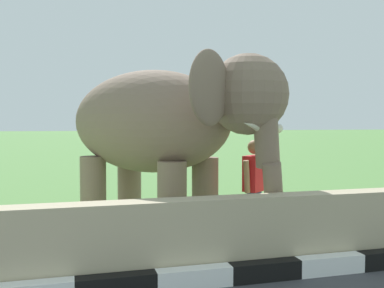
% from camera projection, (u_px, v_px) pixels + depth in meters
% --- Properties ---
extents(barrier_parapet, '(28.00, 0.36, 1.00)m').
position_uv_depth(barrier_parapet, '(122.00, 244.00, 5.19)').
color(barrier_parapet, tan).
rests_on(barrier_parapet, ground_plane).
extents(elephant, '(3.73, 3.91, 2.92)m').
position_uv_depth(elephant, '(165.00, 124.00, 7.13)').
color(elephant, '#7F6757').
rests_on(elephant, ground_plane).
extents(person_handler, '(0.57, 0.49, 1.66)m').
position_uv_depth(person_handler, '(254.00, 184.00, 7.18)').
color(person_handler, navy).
rests_on(person_handler, ground_plane).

